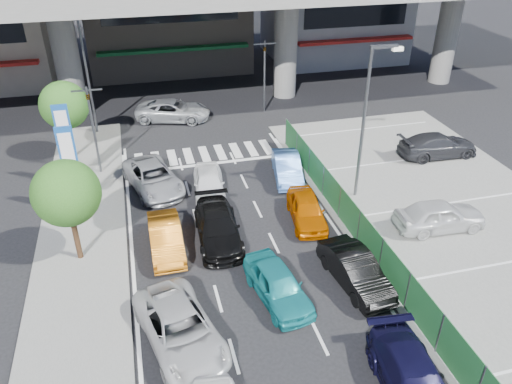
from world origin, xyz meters
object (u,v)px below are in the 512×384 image
object	(u,v)px
traffic_light_right	(265,59)
taxi_teal_mid	(278,285)
tree_near	(66,193)
wagon_silver_front_left	(153,178)
signboard_near	(69,158)
taxi_orange_left	(166,238)
street_lamp_left	(88,63)
parked_sedan_white	(440,215)
tree_far	(64,105)
sedan_black_mid	(218,227)
parked_sedan_dgrey	(438,145)
kei_truck_front_right	(287,168)
crossing_wagon_silver	(173,110)
sedan_white_mid_left	(180,329)
taxi_orange_right	(307,210)
hatch_black_mid_right	(355,270)
traffic_cone	(340,193)
minivan_navy_back	(415,384)
sedan_white_front_mid	(209,183)
signboard_far	(65,134)
street_lamp_right	(368,112)
traffic_light_left	(90,109)

from	to	relation	value
traffic_light_right	taxi_teal_mid	distance (m)	20.39
tree_near	wagon_silver_front_left	distance (m)	7.09
signboard_near	taxi_orange_left	xyz separation A→B (m)	(3.96, -4.27, -2.40)
street_lamp_left	parked_sedan_white	bearing A→B (deg)	-45.05
tree_far	taxi_teal_mid	bearing A→B (deg)	-60.50
sedan_black_mid	parked_sedan_dgrey	bearing A→B (deg)	22.18
kei_truck_front_right	crossing_wagon_silver	size ratio (longest dim) A/B	0.78
sedan_white_mid_left	taxi_orange_right	distance (m)	9.38
parked_sedan_dgrey	taxi_teal_mid	bearing A→B (deg)	128.07
hatch_black_mid_right	parked_sedan_white	world-z (taller)	parked_sedan_white
hatch_black_mid_right	traffic_cone	size ratio (longest dim) A/B	6.23
minivan_navy_back	wagon_silver_front_left	world-z (taller)	same
sedan_white_front_mid	crossing_wagon_silver	bearing A→B (deg)	99.72
traffic_light_right	kei_truck_front_right	size ratio (longest dim) A/B	1.28
street_lamp_left	signboard_near	xyz separation A→B (m)	(-0.87, -10.01, -1.71)
traffic_light_right	parked_sedan_white	xyz separation A→B (m)	(4.04, -16.89, -3.14)
parked_sedan_white	parked_sedan_dgrey	bearing A→B (deg)	-28.13
tree_far	taxi_orange_right	world-z (taller)	tree_far
wagon_silver_front_left	parked_sedan_white	world-z (taller)	parked_sedan_white
sedan_black_mid	parked_sedan_white	distance (m)	10.54
signboard_near	signboard_far	distance (m)	3.03
taxi_orange_right	parked_sedan_dgrey	world-z (taller)	parked_sedan_dgrey
sedan_white_mid_left	taxi_orange_right	xyz separation A→B (m)	(6.94, 6.30, -0.03)
tree_far	crossing_wagon_silver	distance (m)	8.41
sedan_white_mid_left	traffic_cone	xyz separation A→B (m)	(9.37, 7.82, -0.29)
hatch_black_mid_right	taxi_orange_right	size ratio (longest dim) A/B	1.08
traffic_light_right	street_lamp_right	world-z (taller)	street_lamp_right
crossing_wagon_silver	tree_far	bearing A→B (deg)	141.17
crossing_wagon_silver	traffic_cone	bearing A→B (deg)	-134.14
taxi_orange_left	crossing_wagon_silver	distance (m)	15.41
tree_far	taxi_orange_right	distance (m)	15.53
tree_far	crossing_wagon_silver	size ratio (longest dim) A/B	0.92
street_lamp_left	tree_far	xyz separation A→B (m)	(-1.47, -3.50, -1.38)
minivan_navy_back	sedan_white_front_mid	world-z (taller)	minivan_navy_back
parked_sedan_dgrey	traffic_light_right	bearing A→B (deg)	41.59
traffic_light_right	taxi_orange_right	world-z (taller)	traffic_light_right
taxi_orange_left	wagon_silver_front_left	world-z (taller)	wagon_silver_front_left
tree_far	sedan_white_front_mid	world-z (taller)	tree_far
signboard_near	minivan_navy_back	distance (m)	17.87
street_lamp_right	tree_far	distance (m)	17.27
taxi_orange_right	sedan_white_front_mid	xyz separation A→B (m)	(-4.17, 3.79, 0.01)
signboard_near	wagon_silver_front_left	size ratio (longest dim) A/B	0.95
tree_far	traffic_cone	bearing A→B (deg)	-31.82
signboard_near	traffic_light_left	bearing A→B (deg)	75.98
street_lamp_left	traffic_cone	world-z (taller)	street_lamp_left
parked_sedan_white	traffic_cone	world-z (taller)	parked_sedan_white
tree_near	sedan_white_front_mid	bearing A→B (deg)	32.72
kei_truck_front_right	crossing_wagon_silver	bearing A→B (deg)	127.37
street_lamp_right	signboard_far	xyz separation A→B (m)	(-14.77, 4.99, -1.71)
tree_far	wagon_silver_front_left	bearing A→B (deg)	-48.68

